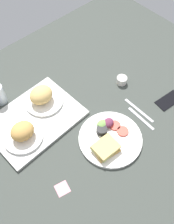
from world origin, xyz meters
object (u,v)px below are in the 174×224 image
object	(u,v)px
espresso_cup	(122,80)
sticky_note	(62,189)
cell_phone	(169,100)
bread_plate_far	(42,97)
serving_tray	(35,119)
bread_plate_near	(23,133)
knife	(139,110)
fork	(141,118)
plate_with_salad	(109,138)

from	to	relation	value
espresso_cup	sticky_note	size ratio (longest dim) A/B	1.00
espresso_cup	cell_phone	size ratio (longest dim) A/B	0.39
cell_phone	bread_plate_far	bearing A→B (deg)	145.43
serving_tray	bread_plate_far	bearing A→B (deg)	29.52
bread_plate_near	sticky_note	distance (cm)	31.59
knife	espresso_cup	bearing A→B (deg)	-19.86
knife	cell_phone	bearing A→B (deg)	-111.07
espresso_cup	fork	bearing A→B (deg)	-113.49
serving_tray	bread_plate_near	distance (cm)	11.79
sticky_note	espresso_cup	bearing A→B (deg)	21.13
bread_plate_near	fork	world-z (taller)	bread_plate_near
serving_tray	bread_plate_far	xyz separation A→B (cm)	(9.65, 5.46, 4.68)
knife	bread_plate_far	bearing A→B (deg)	42.75
bread_plate_far	espresso_cup	xyz separation A→B (cm)	(40.70, -17.80, -3.48)
sticky_note	serving_tray	bearing A→B (deg)	72.15
plate_with_salad	fork	distance (cm)	20.83
espresso_cup	plate_with_salad	bearing A→B (deg)	-146.01
knife	cell_phone	size ratio (longest dim) A/B	1.32
serving_tray	cell_phone	bearing A→B (deg)	-32.37
plate_with_salad	sticky_note	world-z (taller)	plate_with_salad
knife	sticky_note	world-z (taller)	knife
bread_plate_far	cell_phone	distance (cm)	66.49
serving_tray	sticky_note	distance (cm)	38.15
bread_plate_near	knife	world-z (taller)	bread_plate_near
fork	knife	world-z (taller)	same
fork	sticky_note	distance (cm)	52.01
bread_plate_near	cell_phone	size ratio (longest dim) A/B	1.33
bread_plate_far	knife	xyz separation A→B (cm)	(33.66, -36.89, -5.23)
fork	cell_phone	distance (cm)	19.65
sticky_note	fork	bearing A→B (deg)	0.97
serving_tray	espresso_cup	bearing A→B (deg)	-13.77
serving_tray	sticky_note	world-z (taller)	serving_tray
espresso_cup	bread_plate_far	bearing A→B (deg)	156.38
bread_plate_near	knife	xyz separation A→B (cm)	(52.96, -26.23, -4.89)
bread_plate_near	fork	size ratio (longest dim) A/B	1.13
knife	fork	bearing A→B (deg)	143.50
bread_plate_near	plate_with_salad	xyz separation A→B (cm)	(29.31, -27.83, -3.50)
serving_tray	sticky_note	bearing A→B (deg)	-107.85
knife	sticky_note	xyz separation A→B (cm)	(-55.00, -4.88, -0.19)
bread_plate_near	plate_with_salad	bearing A→B (deg)	-43.51
bread_plate_near	knife	size ratio (longest dim) A/B	1.01
espresso_cup	sticky_note	world-z (taller)	espresso_cup
espresso_cup	bread_plate_near	bearing A→B (deg)	173.22
serving_tray	sticky_note	xyz separation A→B (cm)	(-11.69, -36.31, -0.74)
fork	plate_with_salad	bearing A→B (deg)	85.48
bread_plate_near	cell_phone	bearing A→B (deg)	-25.22
cell_phone	sticky_note	size ratio (longest dim) A/B	2.57
bread_plate_far	fork	distance (cm)	51.38
plate_with_salad	cell_phone	distance (cm)	40.45
bread_plate_near	espresso_cup	world-z (taller)	bread_plate_near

